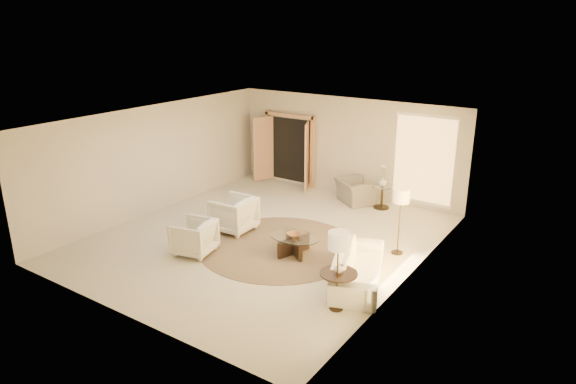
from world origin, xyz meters
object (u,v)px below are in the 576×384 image
Objects in this scene: armchair_right at (194,235)px; end_vase at (339,268)px; floor_lamp_near at (401,199)px; side_vase at (383,182)px; sofa at (358,267)px; accent_chair at (355,187)px; coffee_table at (294,243)px; floor_lamp_far at (338,244)px; end_table at (338,283)px; armchair_left at (234,212)px; side_table at (382,194)px; bowl at (294,235)px.

armchair_right is 4.72× the size of end_vase.
side_vase is (-1.47, 2.43, -0.52)m from floor_lamp_near.
end_vase is at bearing -74.29° from side_vase.
accent_chair reaches higher than sofa.
coffee_table is at bearing 130.97° from accent_chair.
coffee_table is 2.54m from floor_lamp_far.
armchair_right is 0.56× the size of floor_lamp_near.
accent_chair reaches higher than armchair_right.
sofa is 3.64m from armchair_right.
sofa is 1.45m from floor_lamp_far.
sofa reaches higher than end_table.
armchair_right is at bearing -147.42° from coffee_table.
floor_lamp_near is at bearing -58.89° from side_vase.
floor_lamp_far reaches higher than armchair_left.
accent_chair reaches higher than end_vase.
sofa is 4.60m from accent_chair.
armchair_left is 1.11× the size of armchair_right.
floor_lamp_near is (2.27, -2.43, 0.82)m from accent_chair.
side_table reaches higher than bowl.
side_vase is (-1.33, 4.08, 0.42)m from sofa.
accent_chair reaches higher than end_table.
armchair_left is 3.01× the size of bowl.
floor_lamp_far is at bearing -70.77° from end_table.
floor_lamp_far reaches higher than end_table.
side_table is 5.46m from floor_lamp_far.
floor_lamp_near is at bearing 88.87° from end_vase.
bowl is at bearing 79.30° from armchair_left.
side_vase is at bearing 84.17° from coffee_table.
floor_lamp_near is 2.75m from floor_lamp_far.
side_table is at bearing 84.17° from coffee_table.
coffee_table is 8.16× the size of end_vase.
armchair_right is 2.18m from coffee_table.
side_table is (0.38, 3.74, 0.12)m from coffee_table.
bowl is at bearing -95.83° from side_vase.
floor_lamp_near is at bearing 111.63° from armchair_right.
bowl is at bearing 144.23° from end_vase.
coffee_table is at bearing -95.83° from side_vase.
floor_lamp_near reaches higher than side_vase.
end_vase reaches higher than side_table.
armchair_left is 1.96m from coffee_table.
accent_chair is (-2.13, 4.08, 0.12)m from sofa.
armchair_right is 1.31× the size of side_table.
floor_lamp_far is (2.27, -5.18, 0.81)m from accent_chair.
armchair_left reaches higher than side_table.
floor_lamp_far is at bearing 63.46° from armchair_left.
armchair_left is 0.92× the size of accent_chair.
armchair_right is 5.38m from side_table.
armchair_left is 5.24× the size of end_vase.
side_vase reaches higher than bowl.
end_table is 0.46× the size of floor_lamp_far.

